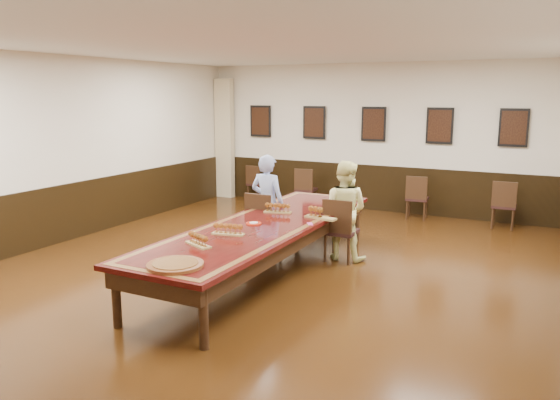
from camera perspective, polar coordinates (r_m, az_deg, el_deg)
The scene contains 23 objects.
floor at distance 7.91m, azimuth -1.67°, elevation -7.83°, with size 8.00×10.00×0.02m, color black.
ceiling at distance 7.51m, azimuth -1.81°, elevation 16.11°, with size 8.00×10.00×0.02m, color white.
wall_back at distance 12.15m, azimuth 9.81°, elevation 6.43°, with size 8.00×0.02×3.20m, color beige.
wall_left at distance 10.09m, azimuth -22.18°, elevation 4.86°, with size 0.02×10.00×3.20m, color beige.
chair_man at distance 8.85m, azimuth -1.64°, elevation -2.33°, with size 0.47×0.51×1.00m, color black, non-canonical shape.
chair_woman at distance 8.46m, azimuth 6.42°, elevation -3.06°, with size 0.46×0.51×0.99m, color black, non-canonical shape.
spare_chair_a at distance 13.18m, azimuth -2.37°, elevation 1.81°, with size 0.40×0.44×0.86m, color black, non-canonical shape.
spare_chair_b at distance 12.31m, azimuth 2.76°, elevation 1.26°, with size 0.43×0.46×0.91m, color black, non-canonical shape.
spare_chair_c at distance 11.56m, azimuth 14.15°, elevation 0.30°, with size 0.43×0.47×0.91m, color black, non-canonical shape.
spare_chair_d at distance 11.28m, azimuth 22.37°, elevation -0.42°, with size 0.44×0.47×0.93m, color black, non-canonical shape.
person_man at distance 8.88m, azimuth -1.32°, elevation -0.33°, with size 0.58×0.38×1.59m, color #4C6CC0.
person_woman at distance 8.50m, azimuth 6.70°, elevation -1.08°, with size 0.77×0.60×1.55m, color #F7F19A.
pink_phone at distance 7.65m, azimuth 3.15°, elevation -2.51°, with size 0.07×0.14×0.01m, color #D3469B.
curtain at distance 13.59m, azimuth -5.81°, elevation 6.38°, with size 0.45×0.18×2.90m, color #CBB78B.
wainscoting at distance 7.76m, azimuth -1.69°, elevation -4.26°, with size 8.00×10.00×1.00m.
conference_table at distance 7.73m, azimuth -1.69°, elevation -3.47°, with size 1.40×5.00×0.76m.
posters at distance 12.06m, azimuth 9.75°, elevation 7.83°, with size 6.14×0.04×0.74m.
flight_a at distance 8.34m, azimuth -0.25°, elevation -0.88°, with size 0.44×0.21×0.16m.
flight_b at distance 7.98m, azimuth 4.03°, elevation -1.37°, with size 0.50×0.22×0.18m.
flight_c at distance 7.08m, azimuth -5.45°, elevation -3.10°, with size 0.44×0.21×0.16m.
flight_d at distance 6.62m, azimuth -8.56°, elevation -4.17°, with size 0.44×0.29×0.16m.
red_plate_grp at distance 7.64m, azimuth -2.76°, elevation -2.47°, with size 0.22×0.22×0.03m.
carved_platter at distance 5.90m, azimuth -10.89°, elevation -6.67°, with size 0.72×0.72×0.05m.
Camera 1 is at (3.61, -6.55, 2.55)m, focal length 35.00 mm.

